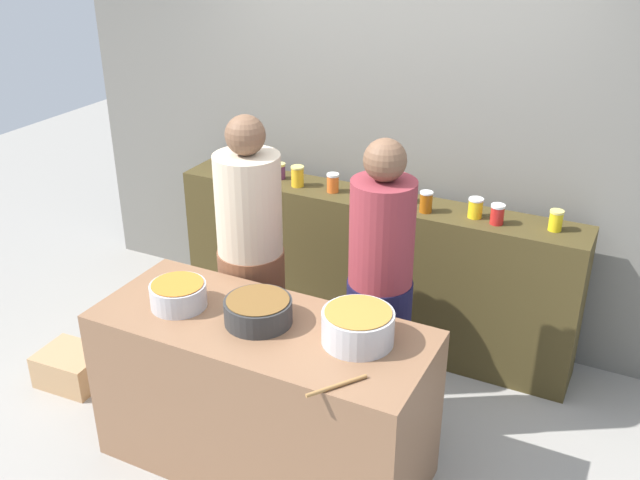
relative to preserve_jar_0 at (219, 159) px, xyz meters
The scene contains 21 objects.
ground 1.98m from the preserve_jar_0, 43.81° to the right, with size 12.00×12.00×0.00m, color gray.
storefront_wall 1.31m from the preserve_jar_0, 13.86° to the left, with size 4.80×0.12×3.00m, color slate.
display_shelf 1.33m from the preserve_jar_0, ahead, with size 2.70×0.36×1.03m, color #42371A.
prep_table 1.99m from the preserve_jar_0, 50.40° to the right, with size 1.70×0.70×0.88m, color brown.
preserve_jar_0 is the anchor object (origin of this frame).
preserve_jar_1 0.17m from the preserve_jar_0, ahead, with size 0.08×0.08×0.14m.
preserve_jar_2 0.51m from the preserve_jar_0, ahead, with size 0.07×0.07×0.11m.
preserve_jar_3 0.69m from the preserve_jar_0, ahead, with size 0.09×0.09×0.14m.
preserve_jar_4 0.94m from the preserve_jar_0, ahead, with size 0.08×0.08×0.12m.
preserve_jar_5 1.38m from the preserve_jar_0, ahead, with size 0.09×0.09×0.14m.
preserve_jar_6 1.58m from the preserve_jar_0, ahead, with size 0.08×0.08×0.13m.
preserve_jar_7 1.87m from the preserve_jar_0, ahead, with size 0.09×0.09×0.12m.
preserve_jar_8 2.01m from the preserve_jar_0, ahead, with size 0.08×0.08×0.12m.
preserve_jar_9 2.33m from the preserve_jar_0, ahead, with size 0.08×0.08×0.12m.
cooking_pot_left 1.67m from the preserve_jar_0, 63.47° to the right, with size 0.29×0.29×0.13m.
cooking_pot_center 1.87m from the preserve_jar_0, 50.57° to the right, with size 0.33×0.33×0.13m.
cooking_pot_right 2.19m from the preserve_jar_0, 39.29° to the right, with size 0.34×0.34×0.16m.
wooden_spoon 2.48m from the preserve_jar_0, 44.82° to the right, with size 0.02×0.02×0.29m, color #9E703D.
cook_with_tongs 1.24m from the preserve_jar_0, 48.05° to the right, with size 0.39×0.39×1.73m.
cook_in_cap 1.85m from the preserve_jar_0, 28.94° to the right, with size 0.35×0.35×1.71m.
bread_crate 1.71m from the preserve_jar_0, 99.83° to the right, with size 0.39×0.32×0.21m, color tan.
Camera 1 is at (1.61, -2.85, 2.77)m, focal length 40.56 mm.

